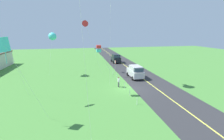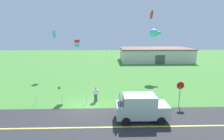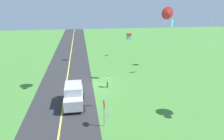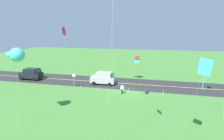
{
  "view_description": "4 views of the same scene",
  "coord_description": "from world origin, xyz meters",
  "px_view_note": "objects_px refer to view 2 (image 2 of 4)",
  "views": [
    {
      "loc": [
        -21.0,
        6.93,
        8.24
      ],
      "look_at": [
        1.87,
        2.16,
        2.47
      ],
      "focal_mm": 25.1,
      "sensor_mm": 36.0,
      "label": 1
    },
    {
      "loc": [
        2.18,
        -16.11,
        7.28
      ],
      "look_at": [
        2.74,
        3.41,
        3.05
      ],
      "focal_mm": 27.03,
      "sensor_mm": 36.0,
      "label": 2
    },
    {
      "loc": [
        25.26,
        -1.84,
        10.5
      ],
      "look_at": [
        1.03,
        1.9,
        2.37
      ],
      "focal_mm": 33.05,
      "sensor_mm": 36.0,
      "label": 3
    },
    {
      "loc": [
        -2.67,
        25.4,
        9.74
      ],
      "look_at": [
        2.42,
        1.73,
        3.88
      ],
      "focal_mm": 26.7,
      "sensor_mm": 36.0,
      "label": 4
    }
  ],
  "objects_px": {
    "warehouse_distant": "(155,54)",
    "person_adult_near": "(96,94)",
    "kite_pink_drift": "(152,15)",
    "kite_green_far": "(54,35)",
    "car_suv_foreground": "(141,107)",
    "stop_sign": "(180,89)",
    "kite_cyan_top": "(154,33)",
    "kite_red_low": "(77,43)"
  },
  "relations": [
    {
      "from": "kite_green_far",
      "to": "warehouse_distant",
      "type": "xyz_separation_m",
      "value": [
        21.69,
        16.2,
        -5.32
      ]
    },
    {
      "from": "kite_cyan_top",
      "to": "warehouse_distant",
      "type": "height_order",
      "value": "kite_cyan_top"
    },
    {
      "from": "kite_pink_drift",
      "to": "person_adult_near",
      "type": "bearing_deg",
      "value": -147.66
    },
    {
      "from": "warehouse_distant",
      "to": "person_adult_near",
      "type": "bearing_deg",
      "value": -116.99
    },
    {
      "from": "kite_green_far",
      "to": "kite_pink_drift",
      "type": "distance_m",
      "value": 16.35
    },
    {
      "from": "kite_cyan_top",
      "to": "stop_sign",
      "type": "bearing_deg",
      "value": -91.38
    },
    {
      "from": "stop_sign",
      "to": "kite_pink_drift",
      "type": "height_order",
      "value": "kite_pink_drift"
    },
    {
      "from": "car_suv_foreground",
      "to": "person_adult_near",
      "type": "distance_m",
      "value": 5.87
    },
    {
      "from": "warehouse_distant",
      "to": "kite_green_far",
      "type": "bearing_deg",
      "value": -143.24
    },
    {
      "from": "warehouse_distant",
      "to": "kite_pink_drift",
      "type": "bearing_deg",
      "value": -107.14
    },
    {
      "from": "person_adult_near",
      "to": "kite_cyan_top",
      "type": "height_order",
      "value": "kite_cyan_top"
    },
    {
      "from": "kite_red_low",
      "to": "kite_pink_drift",
      "type": "distance_m",
      "value": 9.91
    },
    {
      "from": "stop_sign",
      "to": "kite_red_low",
      "type": "distance_m",
      "value": 12.65
    },
    {
      "from": "car_suv_foreground",
      "to": "kite_red_low",
      "type": "xyz_separation_m",
      "value": [
        -6.45,
        7.36,
        4.98
      ]
    },
    {
      "from": "kite_red_low",
      "to": "warehouse_distant",
      "type": "relative_size",
      "value": 0.36
    },
    {
      "from": "kite_cyan_top",
      "to": "warehouse_distant",
      "type": "xyz_separation_m",
      "value": [
        5.21,
        17.46,
        -5.61
      ]
    },
    {
      "from": "kite_green_far",
      "to": "warehouse_distant",
      "type": "relative_size",
      "value": 0.43
    },
    {
      "from": "person_adult_near",
      "to": "kite_cyan_top",
      "type": "distance_m",
      "value": 15.08
    },
    {
      "from": "kite_red_low",
      "to": "kite_cyan_top",
      "type": "height_order",
      "value": "kite_cyan_top"
    },
    {
      "from": "kite_pink_drift",
      "to": "warehouse_distant",
      "type": "distance_m",
      "value": 25.65
    },
    {
      "from": "person_adult_near",
      "to": "kite_pink_drift",
      "type": "height_order",
      "value": "kite_pink_drift"
    },
    {
      "from": "car_suv_foreground",
      "to": "stop_sign",
      "type": "relative_size",
      "value": 1.72
    },
    {
      "from": "kite_pink_drift",
      "to": "kite_cyan_top",
      "type": "xyz_separation_m",
      "value": [
        1.99,
        5.9,
        -2.17
      ]
    },
    {
      "from": "stop_sign",
      "to": "kite_cyan_top",
      "type": "relative_size",
      "value": 0.32
    },
    {
      "from": "kite_pink_drift",
      "to": "kite_red_low",
      "type": "bearing_deg",
      "value": -172.73
    },
    {
      "from": "person_adult_near",
      "to": "kite_green_far",
      "type": "height_order",
      "value": "kite_green_far"
    },
    {
      "from": "car_suv_foreground",
      "to": "person_adult_near",
      "type": "bearing_deg",
      "value": 134.88
    },
    {
      "from": "car_suv_foreground",
      "to": "person_adult_near",
      "type": "relative_size",
      "value": 2.75
    },
    {
      "from": "car_suv_foreground",
      "to": "kite_cyan_top",
      "type": "height_order",
      "value": "kite_cyan_top"
    },
    {
      "from": "person_adult_near",
      "to": "kite_pink_drift",
      "type": "xyz_separation_m",
      "value": [
        6.92,
        4.38,
        8.67
      ]
    },
    {
      "from": "car_suv_foreground",
      "to": "kite_pink_drift",
      "type": "distance_m",
      "value": 12.29
    },
    {
      "from": "kite_pink_drift",
      "to": "kite_cyan_top",
      "type": "height_order",
      "value": "kite_pink_drift"
    },
    {
      "from": "person_adult_near",
      "to": "kite_green_far",
      "type": "distance_m",
      "value": 15.13
    },
    {
      "from": "person_adult_near",
      "to": "warehouse_distant",
      "type": "distance_m",
      "value": 31.15
    },
    {
      "from": "stop_sign",
      "to": "kite_pink_drift",
      "type": "relative_size",
      "value": 0.25
    },
    {
      "from": "car_suv_foreground",
      "to": "warehouse_distant",
      "type": "distance_m",
      "value": 33.43
    },
    {
      "from": "stop_sign",
      "to": "kite_green_far",
      "type": "distance_m",
      "value": 21.41
    },
    {
      "from": "car_suv_foreground",
      "to": "stop_sign",
      "type": "bearing_deg",
      "value": 31.19
    },
    {
      "from": "stop_sign",
      "to": "kite_red_low",
      "type": "relative_size",
      "value": 0.39
    },
    {
      "from": "car_suv_foreground",
      "to": "warehouse_distant",
      "type": "height_order",
      "value": "warehouse_distant"
    },
    {
      "from": "person_adult_near",
      "to": "warehouse_distant",
      "type": "xyz_separation_m",
      "value": [
        14.13,
        27.74,
        0.89
      ]
    },
    {
      "from": "kite_cyan_top",
      "to": "warehouse_distant",
      "type": "bearing_deg",
      "value": 73.39
    }
  ]
}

